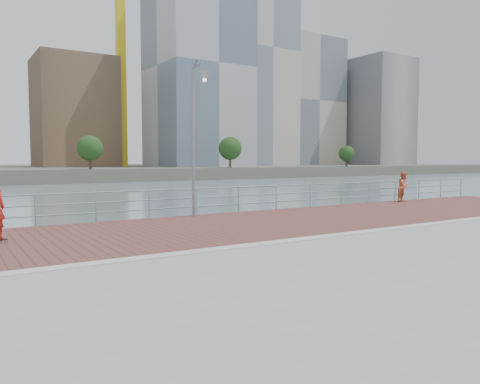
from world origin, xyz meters
TOP-DOWN VIEW (x-y plane):
  - water at (0.00, 0.00)m, footprint 400.00×400.00m
  - seawall at (0.00, -5.00)m, footprint 40.00×24.00m
  - brick_lane at (0.00, 3.60)m, footprint 40.00×6.80m
  - curb at (0.00, 0.00)m, footprint 40.00×0.40m
  - guardrail at (0.00, 7.00)m, footprint 39.06×0.06m
  - street_lamp at (0.66, 6.07)m, footprint 0.43×1.25m
  - bystander at (13.23, 6.34)m, footprint 0.91×0.78m
  - tower_crane at (27.36, 104.00)m, footprint 47.00×2.00m
  - skyline at (26.75, 104.26)m, footprint 233.00×41.00m
  - shoreline_trees at (3.45, 77.00)m, footprint 144.19×5.09m

SIDE VIEW (x-z plane):
  - water at x=0.00m, z-range -2.00..-2.00m
  - seawall at x=0.00m, z-range -2.00..0.00m
  - brick_lane at x=0.00m, z-range 0.00..0.02m
  - curb at x=0.00m, z-range 0.00..0.06m
  - guardrail at x=0.00m, z-range 0.13..1.25m
  - bystander at x=13.23m, z-range 0.02..1.66m
  - street_lamp at x=0.66m, z-range 1.24..7.14m
  - shoreline_trees at x=3.45m, z-range 0.96..7.76m
  - skyline at x=26.75m, z-range -10.28..56.56m
  - tower_crane at x=27.36m, z-range 8.15..58.85m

